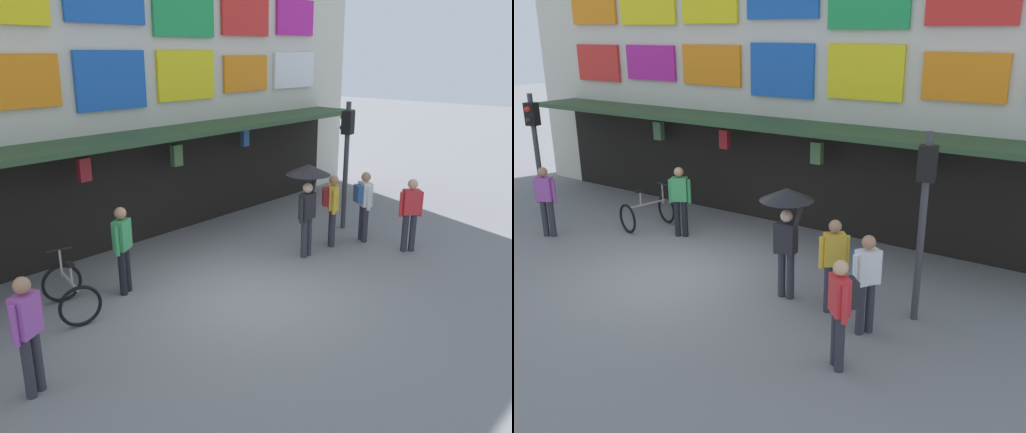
# 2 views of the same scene
# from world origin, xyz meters

# --- Properties ---
(ground_plane) EXTENTS (80.00, 80.00, 0.00)m
(ground_plane) POSITION_xyz_m (0.00, 0.00, 0.00)
(ground_plane) COLOR slate
(shopfront) EXTENTS (18.00, 2.60, 8.00)m
(shopfront) POSITION_xyz_m (-0.00, 4.57, 3.96)
(shopfront) COLOR beige
(shopfront) RESTS_ON ground
(traffic_light_far) EXTENTS (0.32, 0.35, 3.20)m
(traffic_light_far) POSITION_xyz_m (4.58, 0.91, 2.14)
(traffic_light_far) COLOR #38383D
(traffic_light_far) RESTS_ON ground
(bicycle_parked) EXTENTS (0.98, 1.30, 1.05)m
(bicycle_parked) POSITION_xyz_m (-2.55, 1.83, 0.39)
(bicycle_parked) COLOR black
(bicycle_parked) RESTS_ON ground
(pedestrian_in_blue) EXTENTS (0.47, 0.47, 1.68)m
(pedestrian_in_blue) POSITION_xyz_m (4.16, -1.10, 0.98)
(pedestrian_in_blue) COLOR #2D2D38
(pedestrian_in_blue) RESTS_ON ground
(pedestrian_with_umbrella) EXTENTS (0.96, 0.96, 2.08)m
(pedestrian_with_umbrella) POSITION_xyz_m (2.33, 0.41, 1.64)
(pedestrian_with_umbrella) COLOR #2D2D38
(pedestrian_with_umbrella) RESTS_ON ground
(pedestrian_in_yellow) EXTENTS (0.48, 0.37, 1.68)m
(pedestrian_in_yellow) POSITION_xyz_m (-1.44, 1.81, 0.95)
(pedestrian_in_yellow) COLOR black
(pedestrian_in_yellow) RESTS_ON ground
(pedestrian_in_purple) EXTENTS (0.47, 0.47, 1.68)m
(pedestrian_in_purple) POSITION_xyz_m (3.28, 0.41, 0.98)
(pedestrian_in_purple) COLOR #2D2D38
(pedestrian_in_purple) RESTS_ON ground
(pedestrian_in_black) EXTENTS (0.47, 0.48, 1.68)m
(pedestrian_in_black) POSITION_xyz_m (4.04, 0.02, 0.98)
(pedestrian_in_black) COLOR #2D2D38
(pedestrian_in_black) RESTS_ON ground
(pedestrian_in_white) EXTENTS (0.49, 0.35, 1.68)m
(pedestrian_in_white) POSITION_xyz_m (-4.07, 0.10, 0.95)
(pedestrian_in_white) COLOR #2D2D38
(pedestrian_in_white) RESTS_ON ground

